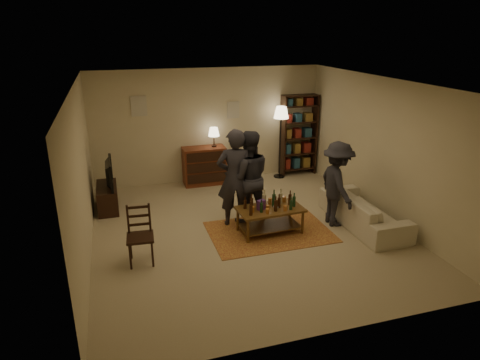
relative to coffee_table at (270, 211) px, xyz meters
name	(u,v)px	position (x,y,z in m)	size (l,w,h in m)	color
floor	(247,230)	(-0.38, 0.19, -0.43)	(6.00, 6.00, 0.00)	#C6B793
room_shell	(181,108)	(-1.03, 3.17, 1.39)	(6.00, 6.00, 6.00)	beige
rug	(270,232)	(0.00, 0.00, -0.42)	(2.20, 1.50, 0.01)	maroon
coffee_table	(270,211)	(0.00, 0.00, 0.00)	(1.22, 0.71, 0.82)	brown
dining_chair	(140,232)	(-2.34, -0.36, 0.08)	(0.45, 0.45, 0.96)	black
tv_stand	(107,191)	(-2.83, 1.99, -0.04)	(0.40, 1.00, 1.06)	black
dresser	(205,165)	(-0.58, 2.90, 0.05)	(1.00, 0.50, 1.36)	maroon
bookshelf	(299,134)	(1.86, 2.97, 0.61)	(0.90, 0.34, 2.02)	black
floor_lamp	(281,118)	(1.32, 2.84, 1.09)	(0.36, 0.36, 1.78)	black
sofa	(364,210)	(1.82, -0.21, -0.12)	(2.08, 0.81, 0.61)	beige
person_left	(235,178)	(-0.51, 0.52, 0.51)	(0.68, 0.45, 1.87)	#25242B
person_right	(248,177)	(-0.24, 0.58, 0.47)	(0.87, 0.68, 1.80)	#26262E
person_by_sofa	(337,184)	(1.32, -0.01, 0.38)	(1.05, 0.60, 1.62)	#26262D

